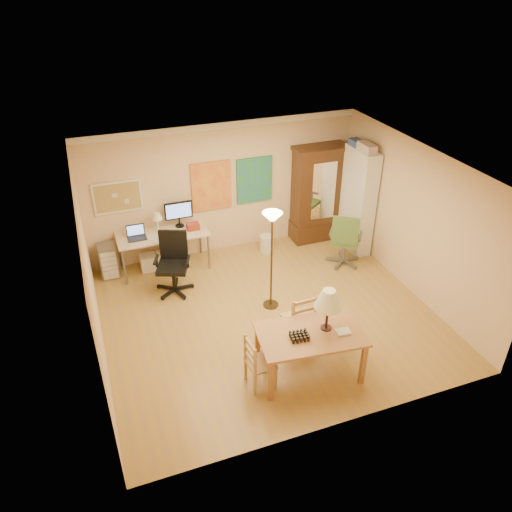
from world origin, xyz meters
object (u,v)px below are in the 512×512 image
object	(u,v)px
office_chair_black	(174,276)
armoire	(318,200)
office_chair_green	(344,251)
computer_desk	(165,246)
bookshelf	(358,201)
dining_table	(317,323)

from	to	relation	value
office_chair_black	armoire	world-z (taller)	armoire
office_chair_black	office_chair_green	distance (m)	3.38
office_chair_black	computer_desk	bearing A→B (deg)	88.64
computer_desk	armoire	xyz separation A→B (m)	(3.32, 0.08, 0.42)
office_chair_black	bookshelf	distance (m)	3.98
dining_table	armoire	size ratio (longest dim) A/B	0.77
office_chair_green	armoire	distance (m)	1.34
dining_table	bookshelf	bearing A→B (deg)	51.77
bookshelf	office_chair_black	bearing A→B (deg)	-176.05
office_chair_green	armoire	world-z (taller)	armoire
dining_table	bookshelf	distance (m)	3.88
office_chair_green	bookshelf	world-z (taller)	bookshelf
office_chair_green	computer_desk	bearing A→B (deg)	161.53
dining_table	bookshelf	xyz separation A→B (m)	(2.40, 3.05, 0.19)
dining_table	office_chair_black	distance (m)	3.21
office_chair_green	bookshelf	size ratio (longest dim) A/B	0.53
computer_desk	bookshelf	bearing A→B (deg)	-8.74
computer_desk	office_chair_black	distance (m)	0.88
computer_desk	bookshelf	world-z (taller)	bookshelf
dining_table	office_chair_black	bearing A→B (deg)	118.28
dining_table	office_chair_black	world-z (taller)	dining_table
computer_desk	office_chair_black	world-z (taller)	computer_desk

